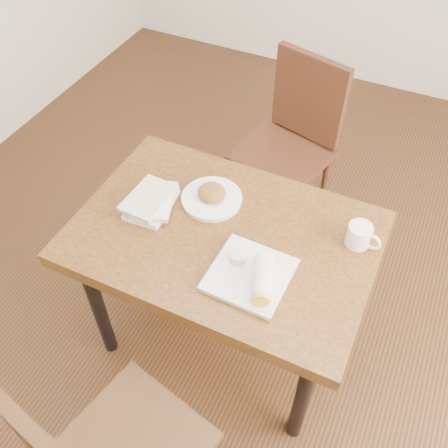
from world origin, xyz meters
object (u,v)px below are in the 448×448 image
at_px(plate_scone, 212,197).
at_px(plate_burrito, 253,276).
at_px(chair_far, 293,137).
at_px(coffee_mug, 360,235).
at_px(table, 224,248).
at_px(book_stack, 152,201).

height_order(plate_scone, plate_burrito, plate_burrito).
xyz_separation_m(plate_scone, plate_burrito, (0.30, -0.28, 0.00)).
xyz_separation_m(chair_far, coffee_mug, (0.50, -0.74, 0.25)).
bearing_deg(table, chair_far, 92.34).
xyz_separation_m(coffee_mug, plate_burrito, (-0.28, -0.32, -0.02)).
relative_size(chair_far, plate_burrito, 3.49).
height_order(plate_scone, book_stack, plate_scone).
relative_size(plate_scone, book_stack, 0.98).
height_order(chair_far, plate_burrito, chair_far).
xyz_separation_m(table, book_stack, (-0.31, 0.00, 0.12)).
distance_m(chair_far, book_stack, 0.97).
bearing_deg(plate_scone, plate_burrito, -43.69).
bearing_deg(coffee_mug, table, -160.66).
relative_size(chair_far, plate_scone, 3.98).
bearing_deg(coffee_mug, plate_burrito, -131.66).
xyz_separation_m(plate_scone, book_stack, (-0.20, -0.13, 0.00)).
distance_m(table, plate_scone, 0.21).
xyz_separation_m(plate_scone, coffee_mug, (0.58, 0.03, 0.02)).
height_order(table, chair_far, chair_far).
bearing_deg(plate_burrito, book_stack, 162.36).
xyz_separation_m(table, chair_far, (-0.04, 0.90, -0.11)).
xyz_separation_m(chair_far, plate_scone, (-0.08, -0.77, 0.23)).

